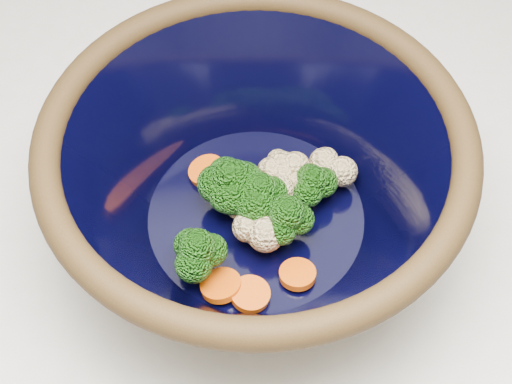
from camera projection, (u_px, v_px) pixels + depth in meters
counter at (172, 344)px, 1.01m from camera, size 1.20×1.20×0.90m
mixing_bowl at (256, 182)px, 0.53m from camera, size 0.38×0.38×0.14m
vegetable_pile at (257, 199)px, 0.54m from camera, size 0.14×0.15×0.06m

